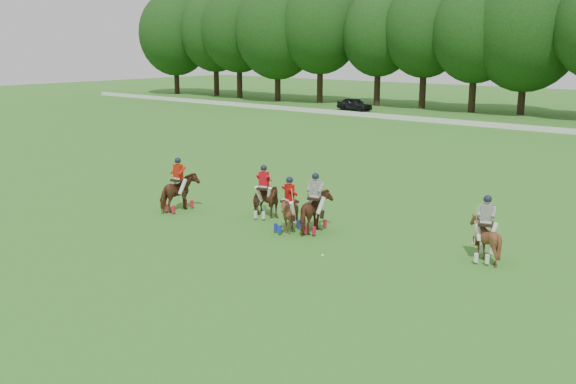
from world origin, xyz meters
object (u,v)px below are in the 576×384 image
Objects in this scene: car_left at (355,104)px; polo_red_c at (290,213)px; polo_red_b at (264,199)px; polo_red_a at (179,192)px; polo_ball at (323,255)px; polo_stripe_b at (485,238)px; polo_stripe_a at (315,211)px.

polo_red_c reaches higher than car_left.
polo_red_a is at bearing -156.02° from polo_red_b.
car_left is at bearing 122.49° from polo_ball.
polo_ball is at bearing -27.49° from polo_red_b.
polo_stripe_a is at bearing -171.51° from polo_stripe_b.
polo_red_a is 1.01× the size of polo_stripe_a.
polo_red_a is 1.08× the size of polo_red_c.
polo_red_a is at bearing -170.54° from polo_stripe_b.
polo_red_c is (2.12, -0.98, -0.01)m from polo_red_b.
polo_red_a is 3.69m from polo_red_b.
polo_red_b is (20.83, -37.69, 0.07)m from car_left.
polo_ball is (4.74, -2.47, -0.69)m from polo_red_b.
polo_stripe_a reaches higher than polo_ball.
polo_red_a is at bearing 173.20° from polo_ball.
polo_stripe_a reaches higher than polo_red_c.
polo_stripe_a is 24.64× the size of polo_ball.
polo_red_b reaches higher than car_left.
polo_red_b is at bearing 172.74° from polo_stripe_a.
polo_red_b is 5.39m from polo_ball.
polo_red_a reaches higher than polo_stripe_b.
polo_ball is (-4.19, -3.02, -0.71)m from polo_stripe_b.
car_left is 42.90m from polo_red_a.
car_left is 1.75× the size of polo_red_a.
polo_stripe_b is 5.21m from polo_ball.
polo_red_a is 1.05× the size of polo_stripe_b.
polo_stripe_a is 1.04× the size of polo_stripe_b.
polo_stripe_a reaches higher than polo_stripe_b.
polo_ball is at bearing -144.22° from polo_stripe_b.
polo_stripe_b reaches higher than polo_ball.
polo_red_a is (17.46, -39.19, 0.14)m from car_left.
polo_stripe_b is (8.93, 0.55, 0.01)m from polo_red_b.
polo_ball is at bearing -47.80° from polo_stripe_a.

